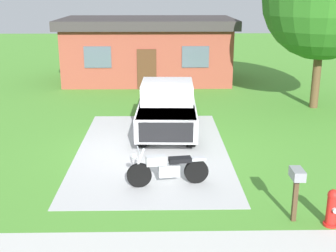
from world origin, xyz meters
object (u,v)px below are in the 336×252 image
Objects in this scene: pickup_truck at (167,105)px; motorcycle at (167,168)px; mailbox at (297,181)px; neighbor_house at (148,49)px; fire_hydrant at (332,208)px.

motorcycle is at bearing -91.01° from pickup_truck.
mailbox is 16.91m from neighbor_house.
mailbox is at bearing -35.16° from motorcycle.
fire_hydrant is 0.69× the size of mailbox.
mailbox is (2.83, -2.00, 0.51)m from motorcycle.
mailbox is (-0.76, 0.24, 0.55)m from fire_hydrant.
fire_hydrant is at bearing -63.98° from pickup_truck.
pickup_truck reaches higher than mailbox.
motorcycle is 2.53× the size of fire_hydrant.
neighbor_house is at bearing 93.37° from motorcycle.
fire_hydrant is (3.51, -7.19, -0.53)m from pickup_truck.
pickup_truck is at bearing -84.37° from neighbor_house.
pickup_truck is at bearing 111.55° from mailbox.
pickup_truck is (0.09, 4.96, 0.48)m from motorcycle.
motorcycle is 4.23m from fire_hydrant.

